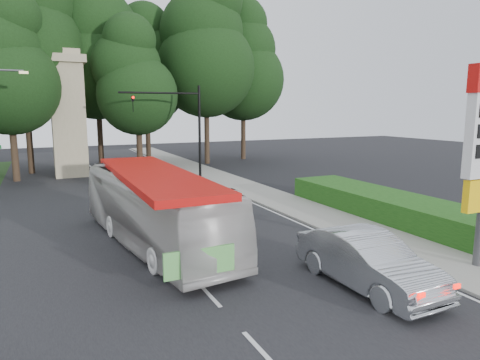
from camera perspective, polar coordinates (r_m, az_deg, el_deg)
name	(u,v)px	position (r m, az deg, el deg)	size (l,w,h in m)	color
road_surface	(146,227)	(20.47, -12.37, -6.18)	(14.00, 80.00, 0.02)	black
sidewalk_right	(301,208)	(23.72, 8.10, -3.77)	(3.00, 80.00, 0.12)	gray
hedge	(397,209)	(22.45, 20.23, -3.61)	(3.00, 14.00, 1.20)	#194713
traffic_signal_mast	(183,119)	(32.82, -7.63, 8.02)	(6.10, 0.35, 7.20)	black
monument	(68,113)	(37.34, -21.95, 8.26)	(3.00, 3.00, 10.05)	tan
tree_center_left	(20,27)	(40.82, -27.25, 17.72)	(10.08, 10.08, 19.80)	#2D2116
tree_center_right	(95,47)	(42.96, -18.72, 16.43)	(9.24, 9.24, 18.15)	#2D2116
tree_east_near	(146,66)	(45.64, -12.48, 14.57)	(8.12, 8.12, 15.95)	#2D2116
tree_east_mid	(206,47)	(43.46, -4.59, 17.24)	(9.52, 9.52, 18.70)	#2D2116
tree_far_east	(243,62)	(47.12, 0.45, 15.44)	(8.68, 8.68, 17.05)	#2D2116
tree_monument_left	(7,64)	(36.46, -28.66, 13.42)	(7.28, 7.28, 14.30)	#2D2116
tree_monument_right	(137,78)	(37.67, -13.59, 13.10)	(6.72, 6.72, 13.20)	#2D2116
transit_bus	(154,209)	(17.39, -11.36, -3.82)	(2.54, 10.85, 3.02)	silver
sedan_silver	(367,261)	(13.90, 16.59, -10.27)	(1.80, 5.17, 1.70)	#B7BBC0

